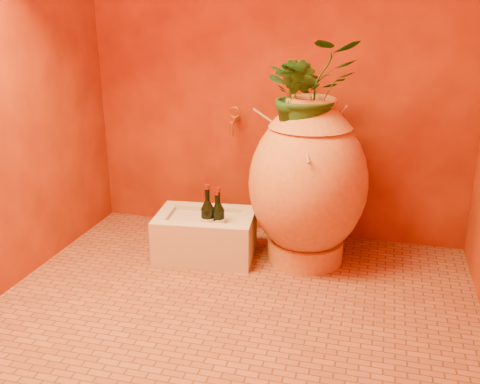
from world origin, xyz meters
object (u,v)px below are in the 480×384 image
(amphora, at_px, (308,182))
(wall_tap, at_px, (234,120))
(wine_bottle_a, at_px, (208,220))
(wine_bottle_b, at_px, (217,222))
(stone_basin, at_px, (206,236))
(wine_bottle_c, at_px, (218,220))

(amphora, relative_size, wall_tap, 5.55)
(wine_bottle_a, xyz_separation_m, wine_bottle_b, (0.05, 0.02, -0.01))
(stone_basin, relative_size, wall_tap, 3.51)
(stone_basin, xyz_separation_m, wine_bottle_b, (0.09, -0.05, 0.13))
(wine_bottle_c, bearing_deg, wall_tap, 93.67)
(amphora, distance_m, wine_bottle_b, 0.59)
(stone_basin, relative_size, wine_bottle_c, 1.96)
(wine_bottle_c, distance_m, wall_tap, 0.70)
(stone_basin, bearing_deg, wine_bottle_a, -59.81)
(stone_basin, relative_size, wine_bottle_a, 1.85)
(wine_bottle_b, bearing_deg, stone_basin, 151.62)
(wine_bottle_b, bearing_deg, wine_bottle_a, -160.26)
(amphora, height_order, wine_bottle_c, amphora)
(wine_bottle_a, bearing_deg, wine_bottle_b, 19.74)
(wine_bottle_b, relative_size, wall_tap, 1.68)
(stone_basin, bearing_deg, wine_bottle_c, -25.21)
(amphora, relative_size, stone_basin, 1.58)
(wine_bottle_a, height_order, wine_bottle_c, wine_bottle_a)
(wall_tap, bearing_deg, wine_bottle_c, -86.33)
(amphora, distance_m, stone_basin, 0.72)
(wine_bottle_c, bearing_deg, stone_basin, 154.79)
(wine_bottle_b, relative_size, wine_bottle_c, 0.94)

